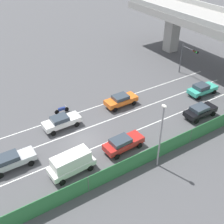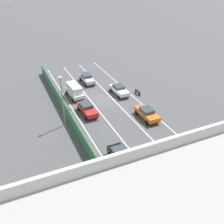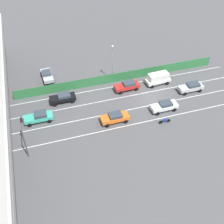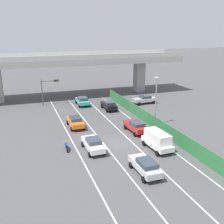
{
  "view_description": "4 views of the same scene",
  "coord_description": "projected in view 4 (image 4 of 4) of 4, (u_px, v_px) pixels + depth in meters",
  "views": [
    {
      "loc": [
        22.41,
        -10.43,
        20.51
      ],
      "look_at": [
        -2.03,
        5.12,
        0.86
      ],
      "focal_mm": 44.53,
      "sensor_mm": 36.0,
      "label": 1
    },
    {
      "loc": [
        13.54,
        33.8,
        19.42
      ],
      "look_at": [
        1.04,
        6.1,
        1.39
      ],
      "focal_mm": 39.89,
      "sensor_mm": 36.0,
      "label": 2
    },
    {
      "loc": [
        -35.93,
        18.27,
        31.42
      ],
      "look_at": [
        -2.84,
        7.86,
        1.25
      ],
      "focal_mm": 45.79,
      "sensor_mm": 36.0,
      "label": 3
    },
    {
      "loc": [
        -11.33,
        -30.08,
        13.87
      ],
      "look_at": [
        1.68,
        7.17,
        1.93
      ],
      "focal_mm": 44.13,
      "sensor_mm": 36.0,
      "label": 4
    }
  ],
  "objects": [
    {
      "name": "lane_line_right_edge",
      "position": [
        145.0,
        129.0,
        39.57
      ],
      "size": [
        0.14,
        42.87,
        0.01
      ],
      "primitive_type": "cube",
      "color": "silver",
      "rests_on": "ground"
    },
    {
      "name": "ground_plane",
      "position": [
        118.0,
        143.0,
        34.77
      ],
      "size": [
        300.0,
        300.0,
        0.0
      ],
      "primitive_type": "plane",
      "color": "#4C4C4F"
    },
    {
      "name": "green_fence",
      "position": [
        154.0,
        122.0,
        39.75
      ],
      "size": [
        0.1,
        38.97,
        1.88
      ],
      "color": "#2D753D",
      "rests_on": "ground"
    },
    {
      "name": "car_sedan_black",
      "position": [
        109.0,
        105.0,
        49.0
      ],
      "size": [
        2.0,
        4.47,
        1.57
      ],
      "color": "black",
      "rests_on": "ground"
    },
    {
      "name": "parked_wagon_silver",
      "position": [
        145.0,
        99.0,
        52.99
      ],
      "size": [
        4.56,
        2.21,
        1.59
      ],
      "color": "#B2B5B7",
      "rests_on": "ground"
    },
    {
      "name": "lane_line_mid_left",
      "position": [
        97.0,
        135.0,
        37.31
      ],
      "size": [
        0.14,
        42.87,
        0.01
      ],
      "primitive_type": "cube",
      "color": "silver",
      "rests_on": "ground"
    },
    {
      "name": "lane_line_mid_right",
      "position": [
        122.0,
        132.0,
        38.44
      ],
      "size": [
        0.14,
        42.87,
        0.01
      ],
      "primitive_type": "cube",
      "color": "silver",
      "rests_on": "ground"
    },
    {
      "name": "car_sedan_red",
      "position": [
        136.0,
        126.0,
        38.29
      ],
      "size": [
        2.11,
        4.66,
        1.61
      ],
      "color": "red",
      "rests_on": "ground"
    },
    {
      "name": "elevated_overpass",
      "position": [
        73.0,
        63.0,
        56.98
      ],
      "size": [
        47.38,
        8.51,
        9.08
      ],
      "color": "#A09E99",
      "rests_on": "ground"
    },
    {
      "name": "car_taxi_orange",
      "position": [
        75.0,
        121.0,
        40.25
      ],
      "size": [
        2.02,
        4.52,
        1.58
      ],
      "color": "orange",
      "rests_on": "ground"
    },
    {
      "name": "car_van_white",
      "position": [
        157.0,
        140.0,
        32.65
      ],
      "size": [
        2.27,
        4.7,
        2.24
      ],
      "color": "silver",
      "rests_on": "ground"
    },
    {
      "name": "car_sedan_silver",
      "position": [
        145.0,
        166.0,
        27.19
      ],
      "size": [
        1.95,
        4.55,
        1.59
      ],
      "color": "#B7BABC",
      "rests_on": "ground"
    },
    {
      "name": "car_taxi_teal",
      "position": [
        82.0,
        101.0,
        51.89
      ],
      "size": [
        2.08,
        4.56,
        1.63
      ],
      "color": "teal",
      "rests_on": "ground"
    },
    {
      "name": "car_sedan_white",
      "position": [
        93.0,
        144.0,
        32.39
      ],
      "size": [
        2.03,
        4.61,
        1.6
      ],
      "color": "white",
      "rests_on": "ground"
    },
    {
      "name": "traffic_light",
      "position": [
        48.0,
        87.0,
        51.4
      ],
      "size": [
        3.33,
        0.42,
        4.88
      ],
      "color": "#47474C",
      "rests_on": "ground"
    },
    {
      "name": "motorcycle",
      "position": [
        66.0,
        146.0,
        32.75
      ],
      "size": [
        0.6,
        1.95,
        0.93
      ],
      "color": "black",
      "rests_on": "ground"
    },
    {
      "name": "lane_line_left_edge",
      "position": [
        71.0,
        139.0,
        36.19
      ],
      "size": [
        0.14,
        42.87,
        0.01
      ],
      "primitive_type": "cube",
      "color": "silver",
      "rests_on": "ground"
    },
    {
      "name": "street_lamp",
      "position": [
        156.0,
        97.0,
        39.94
      ],
      "size": [
        0.6,
        0.36,
        7.32
      ],
      "color": "gray",
      "rests_on": "ground"
    },
    {
      "name": "traffic_cone",
      "position": [
        158.0,
        134.0,
        37.07
      ],
      "size": [
        0.47,
        0.47,
        0.58
      ],
      "color": "orange",
      "rests_on": "ground"
    }
  ]
}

